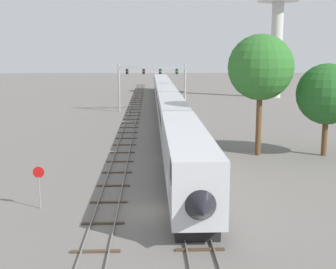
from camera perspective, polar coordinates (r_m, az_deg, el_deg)
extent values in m
plane|color=slate|center=(30.54, -1.02, -9.59)|extent=(400.00, 400.00, 0.00)
cube|color=slate|center=(89.34, -1.01, 3.62)|extent=(0.07, 200.00, 0.16)
cube|color=slate|center=(89.38, -0.09, 3.62)|extent=(0.07, 200.00, 0.16)
cube|color=#473828|center=(25.08, 3.99, -14.05)|extent=(2.60, 0.24, 0.10)
cube|color=#473828|center=(28.76, 3.13, -10.78)|extent=(2.60, 0.24, 0.10)
cube|color=#473828|center=(32.51, 2.47, -8.26)|extent=(2.60, 0.24, 0.10)
cube|color=#473828|center=(36.31, 1.95, -6.26)|extent=(2.60, 0.24, 0.10)
cube|color=#473828|center=(40.15, 1.54, -4.64)|extent=(2.60, 0.24, 0.10)
cube|color=#473828|center=(44.02, 1.20, -3.31)|extent=(2.60, 0.24, 0.10)
cube|color=#473828|center=(47.92, 0.92, -2.19)|extent=(2.60, 0.24, 0.10)
cube|color=#473828|center=(51.82, 0.68, -1.24)|extent=(2.60, 0.24, 0.10)
cube|color=#473828|center=(55.75, 0.47, -0.43)|extent=(2.60, 0.24, 0.10)
cube|color=#473828|center=(59.68, 0.29, 0.28)|extent=(2.60, 0.24, 0.10)
cube|color=#473828|center=(63.62, 0.13, 0.90)|extent=(2.60, 0.24, 0.10)
cube|color=#473828|center=(67.57, 0.00, 1.45)|extent=(2.60, 0.24, 0.10)
cube|color=#473828|center=(71.52, -0.13, 1.94)|extent=(2.60, 0.24, 0.10)
cube|color=#473828|center=(75.48, -0.24, 2.38)|extent=(2.60, 0.24, 0.10)
cube|color=#473828|center=(79.44, -0.34, 2.77)|extent=(2.60, 0.24, 0.10)
cube|color=#473828|center=(83.40, -0.43, 3.13)|extent=(2.60, 0.24, 0.10)
cube|color=#473828|center=(87.37, -0.51, 3.45)|extent=(2.60, 0.24, 0.10)
cube|color=#473828|center=(91.34, -0.59, 3.75)|extent=(2.60, 0.24, 0.10)
cube|color=#473828|center=(95.32, -0.66, 4.02)|extent=(2.60, 0.24, 0.10)
cube|color=#473828|center=(99.29, -0.72, 4.27)|extent=(2.60, 0.24, 0.10)
cube|color=#473828|center=(103.27, -0.78, 4.50)|extent=(2.60, 0.24, 0.10)
cube|color=#473828|center=(107.25, -0.83, 4.71)|extent=(2.60, 0.24, 0.10)
cube|color=#473828|center=(111.23, -0.88, 4.91)|extent=(2.60, 0.24, 0.10)
cube|color=#473828|center=(115.22, -0.93, 5.09)|extent=(2.60, 0.24, 0.10)
cube|color=#473828|center=(119.20, -0.97, 5.26)|extent=(2.60, 0.24, 0.10)
cube|color=#473828|center=(123.18, -1.01, 5.42)|extent=(2.60, 0.24, 0.10)
cube|color=#473828|center=(127.17, -1.05, 5.57)|extent=(2.60, 0.24, 0.10)
cube|color=#473828|center=(131.16, -1.09, 5.72)|extent=(2.60, 0.24, 0.10)
cube|color=#473828|center=(135.14, -1.12, 5.85)|extent=(2.60, 0.24, 0.10)
cube|color=#473828|center=(139.13, -1.15, 5.97)|extent=(2.60, 0.24, 0.10)
cube|color=#473828|center=(143.12, -1.18, 6.09)|extent=(2.60, 0.24, 0.10)
cube|color=#473828|center=(147.11, -1.21, 6.20)|extent=(2.60, 0.24, 0.10)
cube|color=#473828|center=(151.10, -1.24, 6.31)|extent=(2.60, 0.24, 0.10)
cube|color=#473828|center=(155.09, -1.27, 6.41)|extent=(2.60, 0.24, 0.10)
cube|color=#473828|center=(159.08, -1.29, 6.51)|extent=(2.60, 0.24, 0.10)
cube|color=#473828|center=(163.07, -1.31, 6.60)|extent=(2.60, 0.24, 0.10)
cube|color=#473828|center=(167.06, -1.34, 6.68)|extent=(2.60, 0.24, 0.10)
cube|color=#473828|center=(171.06, -1.36, 6.77)|extent=(2.60, 0.24, 0.10)
cube|color=#473828|center=(175.05, -1.38, 6.85)|extent=(2.60, 0.24, 0.10)
cube|color=#473828|center=(179.04, -1.40, 6.92)|extent=(2.60, 0.24, 0.10)
cube|color=#473828|center=(183.03, -1.42, 6.99)|extent=(2.60, 0.24, 0.10)
cube|color=#473828|center=(187.03, -1.43, 7.06)|extent=(2.60, 0.24, 0.10)
cube|color=slate|center=(69.58, -5.20, 1.69)|extent=(0.07, 160.00, 0.16)
cube|color=slate|center=(69.52, -4.01, 1.70)|extent=(0.07, 160.00, 0.16)
cube|color=#473828|center=(25.12, -8.98, -14.11)|extent=(2.60, 0.24, 0.10)
cube|color=#473828|center=(28.79, -8.04, -10.84)|extent=(2.60, 0.24, 0.10)
cube|color=#473828|center=(32.54, -7.33, -8.32)|extent=(2.60, 0.24, 0.10)
cube|color=#473828|center=(36.34, -6.78, -6.32)|extent=(2.60, 0.24, 0.10)
cube|color=#473828|center=(40.18, -6.34, -4.70)|extent=(2.60, 0.24, 0.10)
cube|color=#473828|center=(44.05, -5.97, -3.36)|extent=(2.60, 0.24, 0.10)
cube|color=#473828|center=(47.94, -5.67, -2.24)|extent=(2.60, 0.24, 0.10)
cube|color=#473828|center=(51.84, -5.41, -1.28)|extent=(2.60, 0.24, 0.10)
cube|color=#473828|center=(55.76, -5.18, -0.46)|extent=(2.60, 0.24, 0.10)
cube|color=#473828|center=(59.69, -4.99, 0.25)|extent=(2.60, 0.24, 0.10)
cube|color=#473828|center=(63.63, -4.82, 0.87)|extent=(2.60, 0.24, 0.10)
cube|color=#473828|center=(67.58, -4.67, 1.42)|extent=(2.60, 0.24, 0.10)
cube|color=#473828|center=(71.53, -4.54, 1.91)|extent=(2.60, 0.24, 0.10)
cube|color=#473828|center=(75.49, -4.42, 2.35)|extent=(2.60, 0.24, 0.10)
cube|color=#473828|center=(79.45, -4.31, 2.74)|extent=(2.60, 0.24, 0.10)
cube|color=#473828|center=(83.42, -4.21, 3.10)|extent=(2.60, 0.24, 0.10)
cube|color=#473828|center=(87.38, -4.12, 3.43)|extent=(2.60, 0.24, 0.10)
cube|color=#473828|center=(91.36, -4.04, 3.72)|extent=(2.60, 0.24, 0.10)
cube|color=#473828|center=(95.33, -3.97, 3.99)|extent=(2.60, 0.24, 0.10)
cube|color=#473828|center=(99.30, -3.90, 4.24)|extent=(2.60, 0.24, 0.10)
cube|color=#473828|center=(103.28, -3.84, 4.48)|extent=(2.60, 0.24, 0.10)
cube|color=#473828|center=(107.26, -3.78, 4.69)|extent=(2.60, 0.24, 0.10)
cube|color=#473828|center=(111.24, -3.73, 4.89)|extent=(2.60, 0.24, 0.10)
cube|color=#473828|center=(115.22, -3.67, 5.07)|extent=(2.60, 0.24, 0.10)
cube|color=#473828|center=(119.21, -3.63, 5.24)|extent=(2.60, 0.24, 0.10)
cube|color=#473828|center=(123.19, -3.58, 5.41)|extent=(2.60, 0.24, 0.10)
cube|color=#473828|center=(127.18, -3.54, 5.56)|extent=(2.60, 0.24, 0.10)
cube|color=#473828|center=(131.16, -3.50, 5.70)|extent=(2.60, 0.24, 0.10)
cube|color=#473828|center=(135.15, -3.47, 5.83)|extent=(2.60, 0.24, 0.10)
cube|color=#473828|center=(139.14, -3.43, 5.96)|extent=(2.60, 0.24, 0.10)
cube|color=#473828|center=(143.13, -3.40, 6.08)|extent=(2.60, 0.24, 0.10)
cube|color=#473828|center=(147.12, -3.37, 6.19)|extent=(2.60, 0.24, 0.10)
cube|color=silver|center=(33.91, 2.20, -2.48)|extent=(3.00, 20.50, 3.80)
cone|color=black|center=(23.99, 4.12, -8.90)|extent=(2.88, 2.60, 2.88)
cube|color=black|center=(24.88, 3.81, -4.49)|extent=(3.04, 1.80, 1.10)
cube|color=black|center=(34.51, 2.17, -6.37)|extent=(2.52, 18.45, 1.00)
cube|color=#B7BABF|center=(55.05, 0.49, 2.44)|extent=(3.00, 20.50, 3.80)
cube|color=black|center=(54.99, 0.49, 2.86)|extent=(3.04, 18.86, 0.90)
cube|color=black|center=(55.42, 0.48, -0.02)|extent=(2.52, 18.45, 1.00)
cube|color=#B7BABF|center=(76.39, -0.27, 4.62)|extent=(3.00, 20.50, 3.80)
cube|color=black|center=(76.35, -0.27, 4.92)|extent=(3.04, 18.86, 0.90)
cube|color=black|center=(76.66, -0.27, 2.84)|extent=(2.52, 18.45, 1.00)
cube|color=#B7BABF|center=(97.80, -0.70, 5.85)|extent=(3.00, 20.50, 3.80)
cube|color=black|center=(97.77, -0.70, 6.09)|extent=(3.04, 18.86, 0.90)
cube|color=black|center=(98.01, -0.70, 4.45)|extent=(2.52, 18.45, 1.00)
cube|color=#B7BABF|center=(119.24, -0.98, 6.64)|extent=(3.00, 20.50, 3.80)
cube|color=black|center=(119.22, -0.98, 6.83)|extent=(3.04, 18.86, 0.90)
cube|color=black|center=(119.42, -0.98, 5.49)|extent=(2.52, 18.45, 1.00)
cylinder|color=#999BA0|center=(80.74, -6.09, 5.75)|extent=(0.36, 0.36, 8.28)
cylinder|color=#999BA0|center=(80.79, 2.12, 5.81)|extent=(0.36, 0.36, 8.28)
cube|color=#999BA0|center=(80.36, -2.00, 8.31)|extent=(12.10, 0.36, 0.50)
cube|color=black|center=(80.54, -5.10, 7.78)|extent=(0.44, 0.32, 0.90)
sphere|color=red|center=(80.35, -5.10, 7.78)|extent=(0.28, 0.28, 0.28)
cube|color=black|center=(80.45, -3.03, 7.80)|extent=(0.44, 0.32, 0.90)
sphere|color=red|center=(80.26, -3.04, 7.80)|extent=(0.28, 0.28, 0.28)
cube|color=black|center=(80.46, -0.97, 7.82)|extent=(0.44, 0.32, 0.90)
sphere|color=green|center=(80.27, -0.96, 7.81)|extent=(0.28, 0.28, 0.28)
cube|color=black|center=(80.57, 1.10, 7.82)|extent=(0.44, 0.32, 0.90)
sphere|color=green|center=(80.38, 1.10, 7.82)|extent=(0.28, 0.28, 0.28)
cylinder|color=beige|center=(108.09, 13.28, 10.12)|extent=(2.60, 2.60, 21.32)
cylinder|color=gray|center=(32.05, -15.63, -6.94)|extent=(0.08, 0.08, 2.20)
cylinder|color=red|center=(31.66, -15.76, -4.53)|extent=(0.76, 0.03, 0.76)
cylinder|color=brown|center=(48.82, 18.84, -0.11)|extent=(0.56, 0.56, 4.11)
sphere|color=#235B23|center=(48.29, 19.12, 4.77)|extent=(6.06, 6.06, 6.06)
cylinder|color=brown|center=(47.15, 11.17, 1.41)|extent=(0.56, 0.56, 6.57)
sphere|color=#2D6B28|center=(46.64, 11.41, 8.17)|extent=(6.51, 6.51, 6.51)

